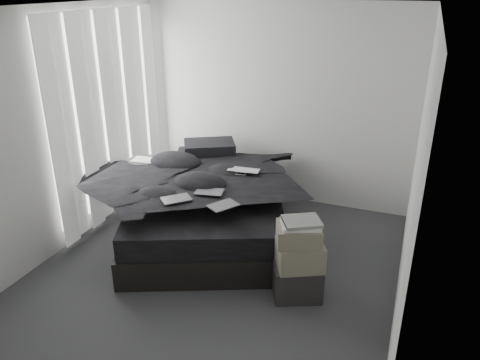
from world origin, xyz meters
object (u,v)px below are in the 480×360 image
(laptop, at_px, (242,166))
(box_lower, at_px, (297,280))
(side_stand, at_px, (146,186))
(bed, at_px, (207,221))

(laptop, distance_m, box_lower, 1.54)
(laptop, bearing_deg, box_lower, -51.94)
(side_stand, relative_size, box_lower, 1.60)
(side_stand, bearing_deg, laptop, -1.07)
(bed, distance_m, box_lower, 1.54)
(side_stand, bearing_deg, box_lower, -24.27)
(laptop, relative_size, side_stand, 0.51)
(bed, height_order, box_lower, box_lower)
(laptop, distance_m, side_stand, 1.43)
(bed, distance_m, side_stand, 1.03)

